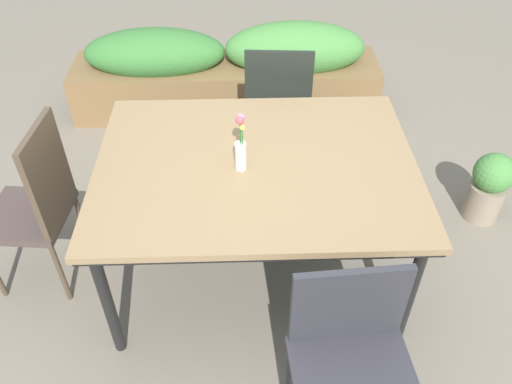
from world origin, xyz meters
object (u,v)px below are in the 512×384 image
(potted_plant, at_px, (489,186))
(planter_box, at_px, (227,71))
(flower_vase, at_px, (241,147))
(dining_table, at_px, (256,172))
(chair_far_side, at_px, (278,102))
(chair_end_left, at_px, (38,202))
(chair_near_right, at_px, (353,362))

(potted_plant, bearing_deg, planter_box, 140.33)
(flower_vase, height_order, potted_plant, flower_vase)
(dining_table, relative_size, planter_box, 0.65)
(chair_far_side, xyz_separation_m, chair_end_left, (-1.29, -0.94, 0.01))
(chair_end_left, bearing_deg, chair_near_right, -116.70)
(chair_end_left, xyz_separation_m, planter_box, (0.94, 1.73, -0.21))
(chair_far_side, height_order, chair_near_right, chair_far_side)
(planter_box, bearing_deg, chair_end_left, -118.58)
(chair_far_side, relative_size, flower_vase, 3.15)
(chair_end_left, relative_size, potted_plant, 2.11)
(flower_vase, bearing_deg, chair_far_side, 75.74)
(dining_table, height_order, flower_vase, flower_vase)
(dining_table, xyz_separation_m, chair_near_right, (0.35, -0.93, -0.20))
(dining_table, distance_m, chair_near_right, 1.01)
(chair_near_right, bearing_deg, dining_table, -73.62)
(dining_table, bearing_deg, flower_vase, -151.37)
(dining_table, bearing_deg, chair_near_right, -69.53)
(chair_near_right, relative_size, potted_plant, 1.84)
(dining_table, relative_size, chair_near_right, 1.80)
(chair_end_left, distance_m, potted_plant, 2.62)
(chair_far_side, distance_m, chair_end_left, 1.59)
(dining_table, relative_size, flower_vase, 5.20)
(chair_near_right, height_order, potted_plant, chair_near_right)
(chair_far_side, xyz_separation_m, flower_vase, (-0.25, -0.97, 0.36))
(chair_near_right, distance_m, flower_vase, 1.06)
(chair_end_left, distance_m, chair_near_right, 1.73)
(dining_table, height_order, chair_near_right, chair_near_right)
(dining_table, bearing_deg, planter_box, 95.65)
(flower_vase, bearing_deg, chair_end_left, 178.25)
(chair_far_side, bearing_deg, planter_box, 117.10)
(dining_table, distance_m, flower_vase, 0.20)
(chair_end_left, xyz_separation_m, chair_near_right, (1.46, -0.92, -0.04))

